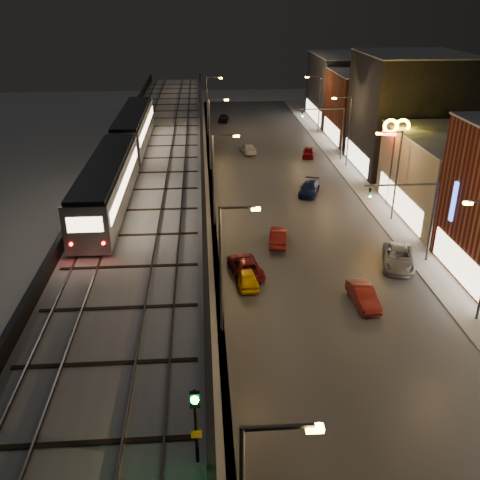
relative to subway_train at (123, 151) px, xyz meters
name	(u,v)px	position (x,y,z in m)	size (l,w,h in m)	color
road_surface	(291,208)	(16.00, 6.39, -8.23)	(17.00, 120.00, 0.06)	#46474D
sidewalk_right	(383,205)	(26.00, 6.39, -8.19)	(4.00, 120.00, 0.14)	#9FA1A8
under_viaduct_pavement	(162,211)	(2.50, 6.39, -8.23)	(11.00, 120.00, 0.06)	#9FA1A8
elevated_viaduct	(156,169)	(2.50, 3.23, -2.64)	(9.00, 100.00, 6.30)	black
viaduct_trackbed	(156,160)	(2.49, 3.36, -1.87)	(8.40, 100.00, 0.32)	#B2B7C1
viaduct_parapet_streetside	(202,154)	(6.85, 3.39, -1.41)	(0.30, 100.00, 1.10)	black
viaduct_parapet_far	(109,156)	(-1.85, 3.39, -1.41)	(0.30, 100.00, 1.10)	black
building_c	(461,176)	(32.49, 3.39, -4.18)	(12.20, 15.20, 8.16)	gray
building_d	(408,113)	(32.49, 19.39, -1.18)	(12.20, 13.20, 14.16)	black
building_e	(373,107)	(32.49, 33.39, -3.18)	(12.20, 12.20, 10.16)	maroon
building_f	(349,88)	(32.49, 47.39, -2.68)	(12.20, 16.20, 11.16)	#29292D
streetlight_left_1	(225,262)	(8.07, -15.61, -3.02)	(2.57, 0.28, 9.00)	#38383A
streetlight_left_2	(216,174)	(8.07, 2.39, -3.02)	(2.57, 0.28, 9.00)	#38383A
streetlight_right_2	(395,170)	(25.23, 2.39, -3.02)	(2.56, 0.28, 9.00)	#38383A
streetlight_left_3	(211,129)	(8.07, 20.39, -3.02)	(2.57, 0.28, 9.00)	#38383A
streetlight_right_3	(347,127)	(25.23, 20.39, -3.02)	(2.56, 0.28, 9.00)	#38383A
streetlight_left_4	(209,102)	(8.07, 38.39, -3.02)	(2.57, 0.28, 9.00)	#38383A
streetlight_right_4	(318,100)	(25.23, 38.39, -3.02)	(2.56, 0.28, 9.00)	#38383A
traffic_light_rig_a	(420,212)	(24.34, -6.61, -3.76)	(6.10, 0.34, 7.00)	#38383A
traffic_light_rig_b	(334,127)	(24.34, 23.39, -3.76)	(6.10, 0.34, 7.00)	#38383A
subway_train	(123,151)	(0.00, 0.00, 0.00)	(2.77, 34.00, 3.30)	gray
rail_signal	(195,414)	(6.40, -32.70, 0.49)	(0.35, 0.43, 3.00)	black
car_taxi	(246,278)	(9.96, -9.55, -7.60)	(1.57, 3.89, 1.33)	#FFBD03
car_near_white	(278,237)	(13.45, -2.31, -7.56)	(1.48, 4.24, 1.40)	maroon
car_mid_silver	(245,266)	(10.02, -7.68, -7.59)	(2.23, 4.83, 1.34)	maroon
car_mid_dark	(248,149)	(13.28, 27.69, -7.60)	(1.85, 4.54, 1.32)	white
car_far_white	(224,118)	(10.75, 47.87, -7.58)	(1.59, 3.96, 1.35)	black
car_onc_silver	(363,297)	(18.19, -13.03, -7.57)	(1.46, 4.19, 1.38)	maroon
car_onc_dark	(398,258)	(22.77, -7.35, -7.52)	(2.45, 5.32, 1.48)	gray
car_onc_white	(309,189)	(18.71, 10.34, -7.59)	(1.88, 4.62, 1.34)	#0B153D
car_onc_red	(309,153)	(21.43, 25.04, -7.61)	(1.54, 3.83, 1.30)	#6B050D
sign_mcdonalds	(395,137)	(26.50, 6.71, -0.91)	(2.73, 0.61, 9.18)	#38383A
sign_carwash	(460,209)	(27.00, -7.76, -3.08)	(1.43, 0.35, 7.43)	#38383A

